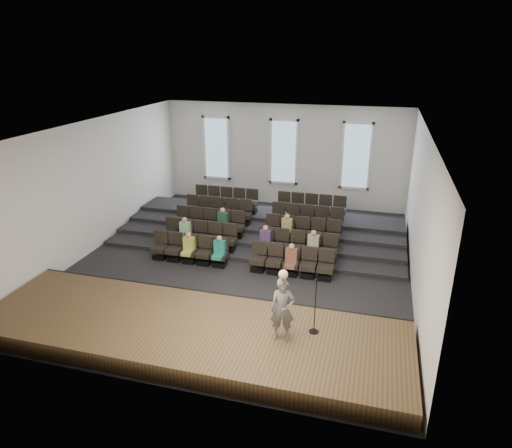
% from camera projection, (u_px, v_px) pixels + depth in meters
% --- Properties ---
extents(ground, '(14.00, 14.00, 0.00)m').
position_uv_depth(ground, '(243.00, 261.00, 17.11)').
color(ground, black).
rests_on(ground, ground).
extents(ceiling, '(12.00, 14.00, 0.02)m').
position_uv_depth(ceiling, '(242.00, 127.00, 15.29)').
color(ceiling, white).
rests_on(ceiling, ground).
extents(wall_back, '(12.00, 0.04, 5.00)m').
position_uv_depth(wall_back, '(284.00, 156.00, 22.51)').
color(wall_back, silver).
rests_on(wall_back, ground).
extents(wall_front, '(12.00, 0.04, 5.00)m').
position_uv_depth(wall_front, '(149.00, 294.00, 9.89)').
color(wall_front, silver).
rests_on(wall_front, ground).
extents(wall_left, '(0.04, 14.00, 5.00)m').
position_uv_depth(wall_left, '(94.00, 185.00, 17.68)').
color(wall_left, silver).
rests_on(wall_left, ground).
extents(wall_right, '(0.04, 14.00, 5.00)m').
position_uv_depth(wall_right, '(421.00, 213.00, 14.72)').
color(wall_right, silver).
rests_on(wall_right, ground).
extents(stage, '(11.80, 3.60, 0.50)m').
position_uv_depth(stage, '(190.00, 332.00, 12.43)').
color(stage, '#513D22').
rests_on(stage, ground).
extents(stage_lip, '(11.80, 0.06, 0.52)m').
position_uv_depth(stage_lip, '(212.00, 300.00, 14.02)').
color(stage_lip, black).
rests_on(stage_lip, ground).
extents(risers, '(11.80, 4.80, 0.60)m').
position_uv_depth(risers, '(264.00, 227.00, 19.89)').
color(risers, black).
rests_on(risers, ground).
extents(seating_rows, '(6.80, 4.70, 1.67)m').
position_uv_depth(seating_rows, '(254.00, 230.00, 18.25)').
color(seating_rows, black).
rests_on(seating_rows, ground).
extents(windows, '(8.44, 0.10, 3.24)m').
position_uv_depth(windows, '(284.00, 152.00, 22.38)').
color(windows, white).
rests_on(windows, wall_back).
extents(audience, '(5.45, 2.64, 1.10)m').
position_uv_depth(audience, '(246.00, 238.00, 17.10)').
color(audience, '#A6B448').
rests_on(audience, seating_rows).
extents(speaker, '(0.68, 0.52, 1.68)m').
position_uv_depth(speaker, '(282.00, 309.00, 11.47)').
color(speaker, '#565552').
rests_on(speaker, stage).
extents(mic_stand, '(0.26, 0.26, 1.56)m').
position_uv_depth(mic_stand, '(315.00, 317.00, 11.85)').
color(mic_stand, black).
rests_on(mic_stand, stage).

